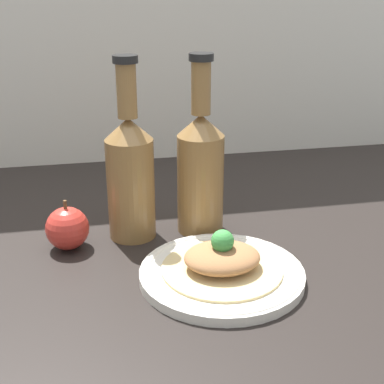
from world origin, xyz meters
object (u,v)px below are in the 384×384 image
plated_food (222,259)px  cider_bottle_left (130,172)px  plate (222,273)px  cider_bottle_right (201,168)px  apple (67,228)px

plated_food → cider_bottle_left: size_ratio=0.59×
plate → cider_bottle_left: cider_bottle_left is taller
plated_food → cider_bottle_left: bearing=123.6°
cider_bottle_right → apple: bearing=-173.4°
plated_food → apple: 26.43cm
plated_food → cider_bottle_right: (0.49, 17.09, 8.21)cm
plate → apple: 26.56cm
plated_food → apple: size_ratio=2.12×
plated_food → plate: bearing=0.0°
plated_food → apple: apple is taller
cider_bottle_left → plate: bearing=-56.4°
plate → plated_food: plated_food is taller
plate → cider_bottle_left: 23.06cm
cider_bottle_left → cider_bottle_right: (11.84, 0.00, 0.00)cm
plated_food → cider_bottle_right: 18.96cm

